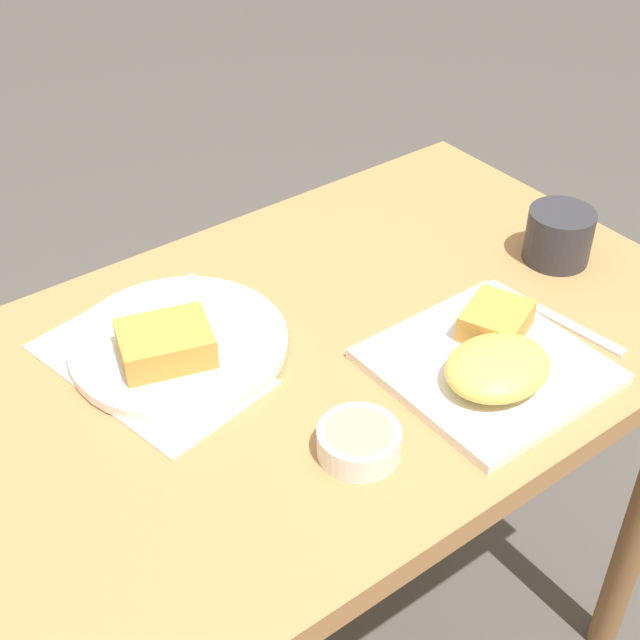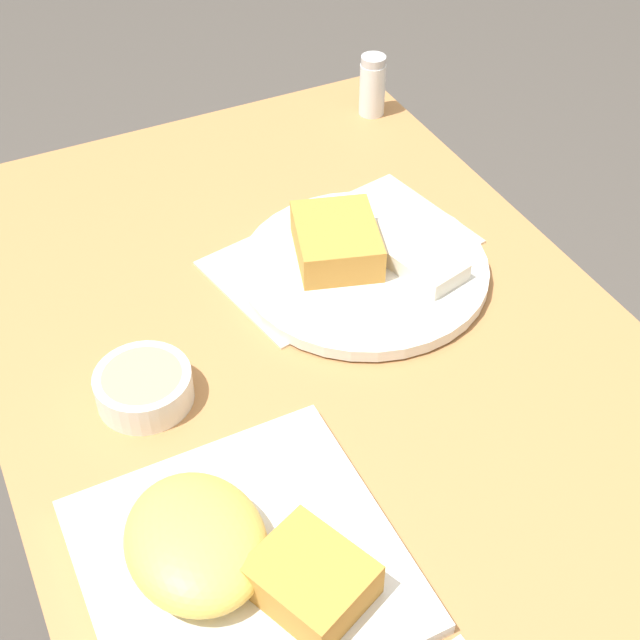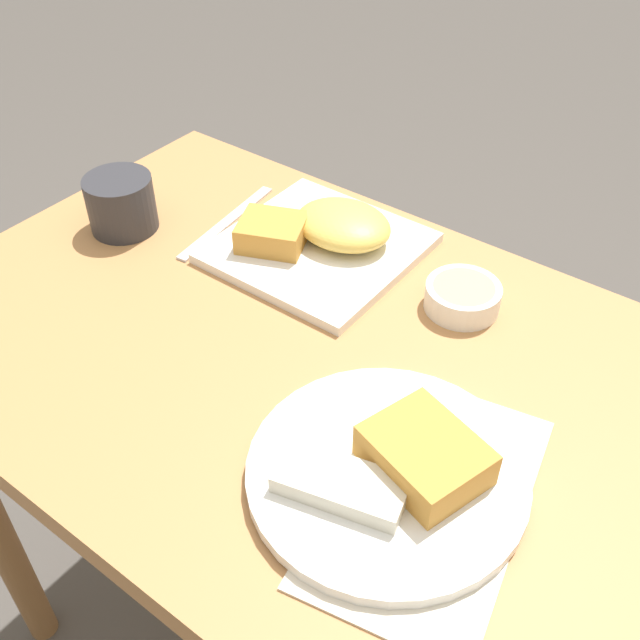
{
  "view_description": "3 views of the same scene",
  "coord_description": "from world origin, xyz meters",
  "px_view_note": "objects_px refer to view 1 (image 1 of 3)",
  "views": [
    {
      "loc": [
        -0.51,
        -0.71,
        1.49
      ],
      "look_at": [
        0.03,
        0.02,
        0.79
      ],
      "focal_mm": 50.0,
      "sensor_mm": 36.0,
      "label": 1
    },
    {
      "loc": [
        0.53,
        -0.28,
        1.41
      ],
      "look_at": [
        -0.03,
        -0.01,
        0.83
      ],
      "focal_mm": 50.0,
      "sensor_mm": 36.0,
      "label": 2
    },
    {
      "loc": [
        -0.35,
        0.5,
        1.37
      ],
      "look_at": [
        0.03,
        -0.01,
        0.82
      ],
      "focal_mm": 42.0,
      "sensor_mm": 36.0,
      "label": 3
    }
  ],
  "objects_px": {
    "plate_square_near": "(492,360)",
    "coffee_mug": "(559,236)",
    "butter_knife": "(553,317)",
    "plate_oval_far": "(175,340)",
    "sauce_ramekin": "(359,441)"
  },
  "relations": [
    {
      "from": "plate_square_near",
      "to": "coffee_mug",
      "type": "bearing_deg",
      "value": 25.53
    },
    {
      "from": "butter_knife",
      "to": "plate_oval_far",
      "type": "bearing_deg",
      "value": 54.59
    },
    {
      "from": "plate_oval_far",
      "to": "butter_knife",
      "type": "relative_size",
      "value": 1.3
    },
    {
      "from": "plate_oval_far",
      "to": "sauce_ramekin",
      "type": "xyz_separation_m",
      "value": [
        0.07,
        -0.28,
        -0.0
      ]
    },
    {
      "from": "plate_oval_far",
      "to": "butter_knife",
      "type": "xyz_separation_m",
      "value": [
        0.43,
        -0.24,
        -0.02
      ]
    },
    {
      "from": "coffee_mug",
      "to": "plate_square_near",
      "type": "bearing_deg",
      "value": -154.47
    },
    {
      "from": "plate_square_near",
      "to": "sauce_ramekin",
      "type": "height_order",
      "value": "plate_square_near"
    },
    {
      "from": "plate_square_near",
      "to": "butter_knife",
      "type": "height_order",
      "value": "plate_square_near"
    },
    {
      "from": "sauce_ramekin",
      "to": "coffee_mug",
      "type": "distance_m",
      "value": 0.49
    },
    {
      "from": "plate_square_near",
      "to": "sauce_ramekin",
      "type": "relative_size",
      "value": 2.65
    },
    {
      "from": "sauce_ramekin",
      "to": "plate_square_near",
      "type": "bearing_deg",
      "value": 1.61
    },
    {
      "from": "plate_square_near",
      "to": "plate_oval_far",
      "type": "xyz_separation_m",
      "value": [
        -0.29,
        0.27,
        -0.0
      ]
    },
    {
      "from": "plate_square_near",
      "to": "plate_oval_far",
      "type": "height_order",
      "value": "plate_square_near"
    },
    {
      "from": "plate_square_near",
      "to": "butter_knife",
      "type": "bearing_deg",
      "value": 11.12
    },
    {
      "from": "plate_oval_far",
      "to": "sauce_ramekin",
      "type": "bearing_deg",
      "value": -74.97
    }
  ]
}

